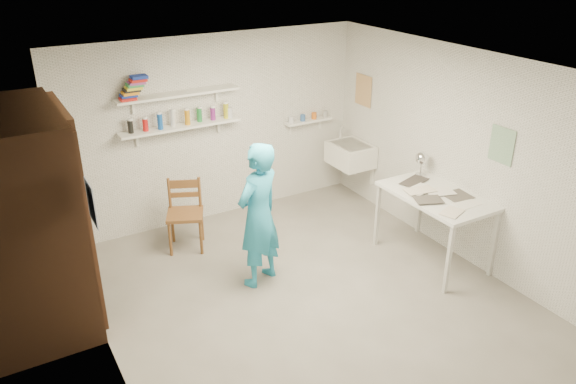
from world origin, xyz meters
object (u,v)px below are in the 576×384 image
man (259,216)px  desk_lamp (422,158)px  belfast_sink (350,155)px  work_table (433,227)px  wooden_chair (185,214)px  wall_clock (256,184)px

man → desk_lamp: bearing=154.3°
belfast_sink → work_table: (-0.11, -1.78, -0.28)m
belfast_sink → man: man is taller
wooden_chair → man: bearing=-44.0°
wooden_chair → desk_lamp: desk_lamp is taller
man → belfast_sink: bearing=-172.9°
man → work_table: 2.06m
work_table → desk_lamp: size_ratio=8.00×
belfast_sink → wall_clock: (-1.95, -0.98, 0.37)m
man → wooden_chair: man is taller
wooden_chair → desk_lamp: (2.57, -1.17, 0.61)m
wooden_chair → desk_lamp: 2.89m
man → desk_lamp: (2.14, -0.10, 0.26)m
wall_clock → desk_lamp: wall_clock is taller
wooden_chair → work_table: bearing=-11.3°
belfast_sink → man: bearing=-149.8°
wooden_chair → wall_clock: bearing=-35.2°
wooden_chair → desk_lamp: bearing=-0.5°
belfast_sink → wooden_chair: bearing=-177.5°
wooden_chair → work_table: 2.90m
wall_clock → work_table: bearing=-46.6°
man → wall_clock: bearing=-136.2°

